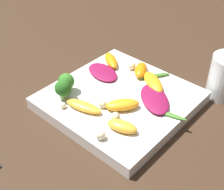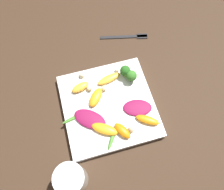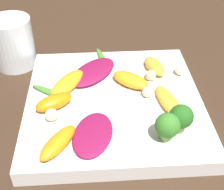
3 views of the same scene
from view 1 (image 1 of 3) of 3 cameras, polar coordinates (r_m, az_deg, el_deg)
ground_plane at (r=0.65m, az=1.42°, el=-1.77°), size 2.40×2.40×0.00m
plate at (r=0.64m, az=1.44°, el=-0.90°), size 0.27×0.27×0.03m
radicchio_leaf_0 at (r=0.62m, az=7.79°, el=-0.68°), size 0.10×0.11×0.01m
radicchio_leaf_1 at (r=0.70m, az=-1.71°, el=4.21°), size 0.07×0.10×0.01m
orange_segment_0 at (r=0.60m, az=-5.23°, el=-2.06°), size 0.04×0.08×0.01m
orange_segment_1 at (r=0.70m, az=5.28°, el=4.57°), size 0.06×0.05×0.02m
orange_segment_2 at (r=0.55m, az=1.87°, el=-5.74°), size 0.04×0.06×0.02m
orange_segment_3 at (r=0.73m, az=-0.18°, el=6.36°), size 0.06×0.07×0.02m
orange_segment_4 at (r=0.66m, az=7.53°, el=2.36°), size 0.07×0.08×0.02m
orange_segment_5 at (r=0.60m, az=1.93°, el=-1.80°), size 0.07×0.06×0.02m
broccoli_floret_0 at (r=0.62m, az=-8.98°, el=1.14°), size 0.03×0.03×0.04m
broccoli_floret_1 at (r=0.64m, az=-8.35°, el=2.38°), size 0.03×0.03×0.04m
arugula_sprig_0 at (r=0.60m, az=10.06°, el=-3.39°), size 0.03×0.08×0.01m
arugula_sprig_1 at (r=0.69m, az=7.71°, el=3.47°), size 0.07×0.05×0.01m
macadamia_nut_0 at (r=0.71m, az=3.61°, el=5.37°), size 0.02×0.02×0.02m
macadamia_nut_1 at (r=0.54m, az=-2.12°, el=-7.31°), size 0.02×0.02×0.02m
macadamia_nut_2 at (r=0.61m, az=-8.96°, el=-1.88°), size 0.01×0.01×0.01m
macadamia_nut_3 at (r=0.57m, az=0.62°, el=-3.99°), size 0.02×0.02×0.02m
macadamia_nut_4 at (r=0.60m, az=-1.90°, el=-1.55°), size 0.02×0.02×0.02m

